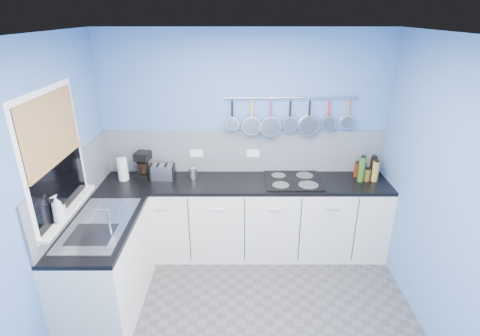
{
  "coord_description": "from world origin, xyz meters",
  "views": [
    {
      "loc": [
        -0.05,
        -2.56,
        2.64
      ],
      "look_at": [
        -0.05,
        0.75,
        1.25
      ],
      "focal_mm": 27.94,
      "sensor_mm": 36.0,
      "label": 1
    }
  ],
  "objects_px": {
    "soap_bottle_a": "(57,209)",
    "coffee_maker": "(143,165)",
    "soap_bottle_b": "(60,210)",
    "paper_towel": "(123,169)",
    "toaster": "(162,172)",
    "canister": "(193,173)",
    "hob": "(293,180)"
  },
  "relations": [
    {
      "from": "soap_bottle_a",
      "to": "coffee_maker",
      "type": "distance_m",
      "value": 1.29
    },
    {
      "from": "soap_bottle_b",
      "to": "coffee_maker",
      "type": "bearing_deg",
      "value": 71.89
    },
    {
      "from": "paper_towel",
      "to": "toaster",
      "type": "distance_m",
      "value": 0.44
    },
    {
      "from": "soap_bottle_a",
      "to": "canister",
      "type": "height_order",
      "value": "soap_bottle_a"
    },
    {
      "from": "toaster",
      "to": "hob",
      "type": "relative_size",
      "value": 0.41
    },
    {
      "from": "soap_bottle_b",
      "to": "hob",
      "type": "bearing_deg",
      "value": 27.62
    },
    {
      "from": "toaster",
      "to": "canister",
      "type": "xyz_separation_m",
      "value": [
        0.34,
        0.01,
        -0.02
      ]
    },
    {
      "from": "paper_towel",
      "to": "toaster",
      "type": "height_order",
      "value": "paper_towel"
    },
    {
      "from": "canister",
      "to": "hob",
      "type": "relative_size",
      "value": 0.21
    },
    {
      "from": "soap_bottle_a",
      "to": "paper_towel",
      "type": "relative_size",
      "value": 0.95
    },
    {
      "from": "canister",
      "to": "coffee_maker",
      "type": "bearing_deg",
      "value": 176.26
    },
    {
      "from": "soap_bottle_a",
      "to": "toaster",
      "type": "height_order",
      "value": "soap_bottle_a"
    },
    {
      "from": "soap_bottle_b",
      "to": "canister",
      "type": "relative_size",
      "value": 1.34
    },
    {
      "from": "soap_bottle_b",
      "to": "canister",
      "type": "distance_m",
      "value": 1.5
    },
    {
      "from": "coffee_maker",
      "to": "hob",
      "type": "height_order",
      "value": "coffee_maker"
    },
    {
      "from": "soap_bottle_a",
      "to": "hob",
      "type": "bearing_deg",
      "value": 28.37
    },
    {
      "from": "soap_bottle_b",
      "to": "canister",
      "type": "xyz_separation_m",
      "value": [
        0.95,
        1.15,
        -0.17
      ]
    },
    {
      "from": "canister",
      "to": "paper_towel",
      "type": "bearing_deg",
      "value": -177.58
    },
    {
      "from": "coffee_maker",
      "to": "soap_bottle_b",
      "type": "bearing_deg",
      "value": -96.19
    },
    {
      "from": "paper_towel",
      "to": "canister",
      "type": "bearing_deg",
      "value": 2.42
    },
    {
      "from": "soap_bottle_a",
      "to": "hob",
      "type": "xyz_separation_m",
      "value": [
        2.07,
        1.12,
        -0.26
      ]
    },
    {
      "from": "paper_towel",
      "to": "coffee_maker",
      "type": "bearing_deg",
      "value": 18.15
    },
    {
      "from": "hob",
      "to": "toaster",
      "type": "bearing_deg",
      "value": 177.56
    },
    {
      "from": "soap_bottle_b",
      "to": "toaster",
      "type": "distance_m",
      "value": 1.31
    },
    {
      "from": "coffee_maker",
      "to": "canister",
      "type": "bearing_deg",
      "value": 8.18
    },
    {
      "from": "soap_bottle_b",
      "to": "hob",
      "type": "xyz_separation_m",
      "value": [
        2.07,
        1.08,
        -0.23
      ]
    },
    {
      "from": "hob",
      "to": "soap_bottle_a",
      "type": "bearing_deg",
      "value": -151.63
    },
    {
      "from": "soap_bottle_b",
      "to": "hob",
      "type": "relative_size",
      "value": 0.28
    },
    {
      "from": "canister",
      "to": "toaster",
      "type": "bearing_deg",
      "value": -178.76
    },
    {
      "from": "paper_towel",
      "to": "canister",
      "type": "height_order",
      "value": "paper_towel"
    },
    {
      "from": "coffee_maker",
      "to": "toaster",
      "type": "height_order",
      "value": "coffee_maker"
    },
    {
      "from": "paper_towel",
      "to": "coffee_maker",
      "type": "xyz_separation_m",
      "value": [
        0.21,
        0.07,
        0.02
      ]
    }
  ]
}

